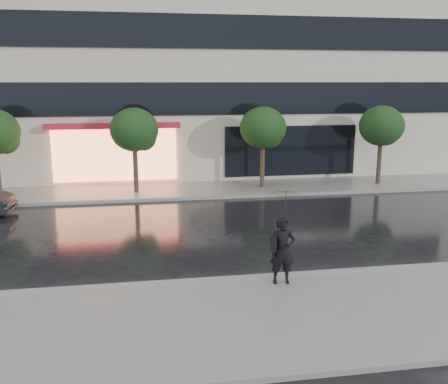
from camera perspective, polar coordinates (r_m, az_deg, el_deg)
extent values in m
plane|color=black|center=(14.26, 2.16, -8.62)|extent=(120.00, 120.00, 0.00)
cube|color=slate|center=(11.34, 5.56, -14.16)|extent=(60.00, 4.50, 0.12)
cube|color=slate|center=(23.97, -2.77, 0.28)|extent=(60.00, 3.50, 0.12)
cube|color=gray|center=(13.33, 3.04, -9.87)|extent=(60.00, 0.25, 0.14)
cube|color=gray|center=(22.27, -2.24, -0.63)|extent=(60.00, 0.25, 0.14)
cube|color=beige|center=(31.37, -4.73, 19.57)|extent=(30.00, 12.00, 18.00)
cube|color=black|center=(25.12, -3.34, 10.60)|extent=(28.00, 0.12, 1.60)
cube|color=black|center=(25.21, -3.43, 17.88)|extent=(28.00, 0.12, 1.60)
cube|color=#FF8C59|center=(25.22, -12.35, 4.18)|extent=(6.00, 0.10, 2.60)
cube|color=#B41B30|center=(24.73, -12.54, 7.39)|extent=(6.40, 0.70, 0.25)
cube|color=black|center=(26.36, 7.64, 4.71)|extent=(7.00, 0.10, 2.60)
sphere|color=black|center=(24.09, -23.69, 5.43)|extent=(1.20, 1.20, 1.20)
cylinder|color=#33261C|center=(23.37, -10.05, 2.39)|extent=(0.22, 0.22, 2.20)
ellipsoid|color=black|center=(23.12, -10.23, 7.02)|extent=(2.20, 2.20, 1.98)
sphere|color=black|center=(23.36, -9.21, 6.13)|extent=(1.20, 1.20, 1.20)
cylinder|color=#33261C|center=(24.06, 4.39, 2.83)|extent=(0.22, 0.22, 2.20)
ellipsoid|color=black|center=(23.81, 4.47, 7.34)|extent=(2.20, 2.20, 1.98)
sphere|color=black|center=(24.14, 5.27, 6.44)|extent=(1.20, 1.20, 1.20)
cylinder|color=#33261C|center=(26.14, 17.29, 3.08)|extent=(0.22, 0.22, 2.20)
ellipsoid|color=black|center=(25.92, 17.57, 7.22)|extent=(2.20, 2.20, 1.98)
sphere|color=black|center=(26.31, 18.09, 6.38)|extent=(1.20, 1.20, 1.20)
imported|color=black|center=(12.72, 6.70, -6.65)|extent=(0.66, 0.46, 1.73)
imported|color=#3F0B0F|center=(12.40, 7.10, -1.71)|extent=(1.02, 1.04, 0.87)
cylinder|color=black|center=(12.53, 7.04, -3.90)|extent=(0.02, 0.02, 0.86)
cube|color=black|center=(12.55, 5.64, -5.89)|extent=(0.14, 0.33, 0.37)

